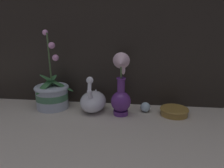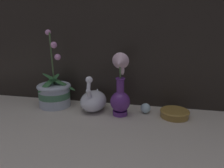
{
  "view_description": "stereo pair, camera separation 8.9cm",
  "coord_description": "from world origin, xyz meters",
  "px_view_note": "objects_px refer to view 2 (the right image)",
  "views": [
    {
      "loc": [
        0.14,
        -0.91,
        0.43
      ],
      "look_at": [
        0.02,
        0.12,
        0.14
      ],
      "focal_mm": 35.0,
      "sensor_mm": 36.0,
      "label": 1
    },
    {
      "loc": [
        0.23,
        -0.9,
        0.43
      ],
      "look_at": [
        0.02,
        0.12,
        0.14
      ],
      "focal_mm": 35.0,
      "sensor_mm": 36.0,
      "label": 2
    }
  ],
  "objects_px": {
    "glass_sphere": "(146,108)",
    "amber_dish": "(175,113)",
    "orchid_potted_plant": "(54,92)",
    "swan_figurine": "(94,100)",
    "blue_vase": "(120,93)"
  },
  "relations": [
    {
      "from": "blue_vase",
      "to": "amber_dish",
      "type": "relative_size",
      "value": 2.21
    },
    {
      "from": "orchid_potted_plant",
      "to": "amber_dish",
      "type": "relative_size",
      "value": 2.92
    },
    {
      "from": "orchid_potted_plant",
      "to": "glass_sphere",
      "type": "bearing_deg",
      "value": 0.14
    },
    {
      "from": "blue_vase",
      "to": "glass_sphere",
      "type": "bearing_deg",
      "value": 24.6
    },
    {
      "from": "orchid_potted_plant",
      "to": "glass_sphere",
      "type": "xyz_separation_m",
      "value": [
        0.49,
        0.0,
        -0.05
      ]
    },
    {
      "from": "swan_figurine",
      "to": "orchid_potted_plant",
      "type": "bearing_deg",
      "value": 175.92
    },
    {
      "from": "swan_figurine",
      "to": "blue_vase",
      "type": "relative_size",
      "value": 0.65
    },
    {
      "from": "orchid_potted_plant",
      "to": "swan_figurine",
      "type": "distance_m",
      "value": 0.22
    },
    {
      "from": "glass_sphere",
      "to": "amber_dish",
      "type": "bearing_deg",
      "value": -8.68
    },
    {
      "from": "glass_sphere",
      "to": "orchid_potted_plant",
      "type": "bearing_deg",
      "value": -179.86
    },
    {
      "from": "orchid_potted_plant",
      "to": "swan_figurine",
      "type": "relative_size",
      "value": 2.04
    },
    {
      "from": "orchid_potted_plant",
      "to": "swan_figurine",
      "type": "height_order",
      "value": "orchid_potted_plant"
    },
    {
      "from": "glass_sphere",
      "to": "amber_dish",
      "type": "height_order",
      "value": "glass_sphere"
    },
    {
      "from": "swan_figurine",
      "to": "amber_dish",
      "type": "bearing_deg",
      "value": -0.6
    },
    {
      "from": "blue_vase",
      "to": "amber_dish",
      "type": "distance_m",
      "value": 0.28
    }
  ]
}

